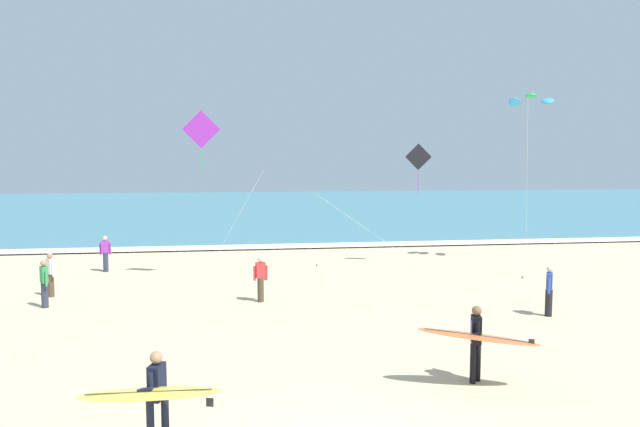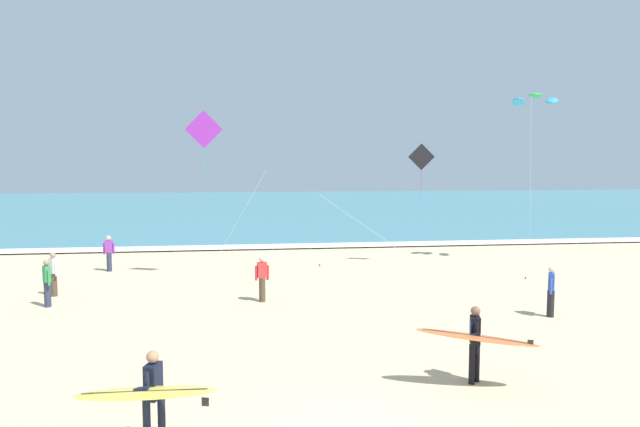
{
  "view_description": "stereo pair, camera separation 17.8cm",
  "coord_description": "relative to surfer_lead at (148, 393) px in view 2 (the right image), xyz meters",
  "views": [
    {
      "loc": [
        -1.77,
        -8.69,
        4.83
      ],
      "look_at": [
        0.4,
        6.56,
        3.46
      ],
      "focal_mm": 32.69,
      "sensor_mm": 36.0,
      "label": 1
    },
    {
      "loc": [
        -1.6,
        -8.71,
        4.83
      ],
      "look_at": [
        0.4,
        6.56,
        3.46
      ],
      "focal_mm": 32.69,
      "sensor_mm": 36.0,
      "label": 2
    }
  ],
  "objects": [
    {
      "name": "ocean_water",
      "position": [
        3.19,
        52.71,
        -1.01
      ],
      "size": [
        160.0,
        60.0,
        0.08
      ],
      "primitive_type": "cube",
      "color": "teal",
      "rests_on": "ground"
    },
    {
      "name": "shoreline_foam",
      "position": [
        3.19,
        23.01,
        -0.97
      ],
      "size": [
        160.0,
        1.78,
        0.01
      ],
      "primitive_type": "cube",
      "color": "white",
      "rests_on": "ocean_water"
    },
    {
      "name": "surfer_lead",
      "position": [
        0.0,
        0.0,
        0.0
      ],
      "size": [
        2.54,
        1.28,
        1.71
      ],
      "color": "black",
      "rests_on": "ground"
    },
    {
      "name": "surfer_trailing",
      "position": [
        6.5,
        2.15,
        -0.01
      ],
      "size": [
        2.62,
        1.19,
        1.71
      ],
      "color": "black",
      "rests_on": "ground"
    },
    {
      "name": "kite_diamond_charcoal_near",
      "position": [
        9.54,
        16.4,
        3.81
      ],
      "size": [
        5.27,
        0.64,
        5.66
      ],
      "color": "black",
      "rests_on": "ground"
    },
    {
      "name": "kite_diamond_violet_mid",
      "position": [
        0.07,
        14.33,
        4.93
      ],
      "size": [
        3.25,
        0.44,
        6.88
      ],
      "color": "purple",
      "rests_on": "ground"
    },
    {
      "name": "kite_arc_emerald_far",
      "position": [
        14.98,
        16.2,
        6.63
      ],
      "size": [
        3.02,
        4.25,
        7.98
      ],
      "color": "#2D99DB",
      "rests_on": "ground"
    },
    {
      "name": "bystander_red_top",
      "position": [
        2.18,
        10.38,
        -0.24
      ],
      "size": [
        0.49,
        0.24,
        1.59
      ],
      "color": "#4C3D2D",
      "rests_on": "ground"
    },
    {
      "name": "bystander_blue_top",
      "position": [
        11.04,
        7.22,
        -0.24
      ],
      "size": [
        0.32,
        0.44,
        1.59
      ],
      "color": "black",
      "rests_on": "ground"
    },
    {
      "name": "bystander_green_top",
      "position": [
        -4.94,
        10.58,
        -0.24
      ],
      "size": [
        0.33,
        0.43,
        1.59
      ],
      "color": "#2D334C",
      "rests_on": "ground"
    },
    {
      "name": "bystander_purple_top",
      "position": [
        -4.35,
        16.88,
        -0.24
      ],
      "size": [
        0.5,
        0.22,
        1.59
      ],
      "color": "#2D334C",
      "rests_on": "ground"
    },
    {
      "name": "bystander_white_top",
      "position": [
        -5.23,
        12.18,
        -0.24
      ],
      "size": [
        0.37,
        0.39,
        1.59
      ],
      "color": "#4C3D2D",
      "rests_on": "ground"
    }
  ]
}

